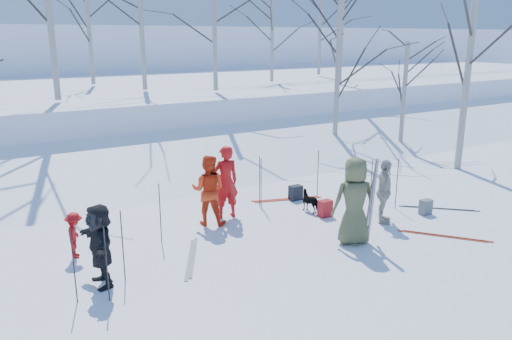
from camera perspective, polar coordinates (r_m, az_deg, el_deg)
ground at (r=10.96m, az=4.16°, el=-8.32°), size 120.00×120.00×0.00m
snow_ramp at (r=16.78m, az=-9.89°, el=0.35°), size 70.00×9.49×4.12m
snow_plateau at (r=26.04m, az=-18.31°, el=6.90°), size 70.00×18.00×2.20m
far_hill at (r=46.57m, az=-24.71°, el=10.80°), size 90.00×30.00×6.00m
skier_olive_center at (r=10.82m, az=11.17°, el=-3.50°), size 1.09×0.91×1.90m
skier_red_north at (r=12.17m, az=-3.50°, el=-1.38°), size 0.69×0.49×1.81m
skier_redor_behind at (r=11.78m, az=-5.46°, el=-2.31°), size 1.04×1.01×1.68m
skier_red_seated at (r=10.74m, az=-20.00°, el=-7.01°), size 0.51×0.69×0.95m
skier_cream_east at (r=12.22m, az=14.45°, el=-2.41°), size 0.92×0.90×1.55m
skier_grey_west at (r=9.34m, az=-17.41°, el=-8.18°), size 0.51×1.43×1.53m
dog at (r=12.81m, az=6.35°, el=-3.57°), size 0.42×0.69×0.55m
upright_ski_left at (r=10.83m, az=13.16°, el=-3.60°), size 0.10×0.16×1.90m
upright_ski_right at (r=10.90m, az=12.93°, el=-3.46°), size 0.13×0.23×1.89m
ski_pair_a at (r=13.84m, az=20.16°, el=-4.15°), size 2.10×2.10×0.02m
ski_pair_b at (r=10.31m, az=-7.38°, el=-9.92°), size 1.79×2.07×0.02m
ski_pair_d at (r=12.03m, az=20.73°, el=-7.09°), size 2.04×2.09×0.02m
ski_pair_e at (r=13.74m, az=3.50°, el=-3.35°), size 1.30×2.02×0.02m
ski_pole_a at (r=8.79m, az=-16.71°, el=-10.30°), size 0.02×0.02×1.34m
ski_pole_b at (r=13.31m, az=15.79°, el=-1.56°), size 0.02×0.02×1.34m
ski_pole_c at (r=13.08m, az=0.42°, el=-1.25°), size 0.02×0.02×1.34m
ski_pole_d at (r=13.85m, az=7.08°, el=-0.45°), size 0.02×0.02×1.34m
ski_pole_e at (r=8.91m, az=-20.11°, el=-10.24°), size 0.02×0.02×1.34m
ski_pole_f at (r=12.79m, az=0.59°, el=-1.63°), size 0.02×0.02×1.34m
ski_pole_g at (r=13.12m, az=13.03°, el=-1.61°), size 0.02×0.02×1.34m
ski_pole_h at (r=9.45m, az=-14.99°, el=-8.35°), size 0.02×0.02×1.34m
ski_pole_i at (r=10.91m, az=-10.89°, el=-4.90°), size 0.02×0.02×1.34m
backpack_red at (r=12.52m, az=7.92°, el=-4.38°), size 0.32×0.22×0.42m
backpack_grey at (r=13.27m, az=18.82°, el=-4.02°), size 0.30×0.20×0.38m
backpack_dark at (r=13.70m, az=4.55°, el=-2.60°), size 0.34×0.24×0.40m
birch_plateau_b at (r=29.57m, az=7.34°, el=15.94°), size 4.34×4.34×5.34m
birch_plateau_c at (r=24.55m, az=-18.59°, el=15.49°), size 4.32×4.32×5.32m
birch_plateau_d at (r=24.71m, az=1.85°, el=14.75°), size 3.43×3.43×4.04m
birch_plateau_f at (r=24.59m, az=9.83°, el=17.79°), size 5.38×5.38×6.83m
birch_plateau_g at (r=21.42m, az=-12.98°, el=16.20°), size 4.40×4.40×5.43m
birch_plateau_h at (r=20.67m, az=-4.78°, el=16.41°), size 4.32×4.32×5.31m
birch_edge_b at (r=17.74m, az=23.19°, el=11.66°), size 5.73×5.73×7.32m
birch_edge_c at (r=20.19m, az=16.54°, el=7.98°), size 3.51×3.51×4.16m
birch_edge_e at (r=19.22m, az=9.28°, el=10.27°), size 4.53×4.53×5.62m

